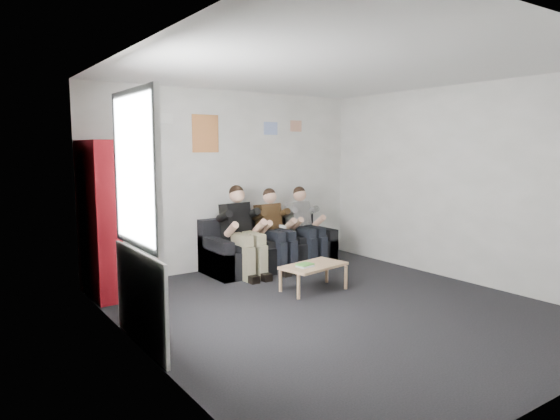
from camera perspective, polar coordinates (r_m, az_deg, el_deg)
name	(u,v)px	position (r m, az deg, el deg)	size (l,w,h in m)	color
room_shell	(338,192)	(5.63, 6.62, 2.06)	(5.00, 5.00, 5.00)	black
sofa	(269,249)	(7.73, -1.30, -4.52)	(2.04, 0.84, 0.79)	black
bookshelf	(100,220)	(6.49, -19.86, -1.04)	(0.29, 0.87, 1.94)	maroon
coffee_table	(314,268)	(6.51, 3.86, -6.58)	(0.86, 0.47, 0.34)	tan
game_cases	(305,265)	(6.38, 2.87, -6.33)	(0.22, 0.18, 0.03)	silver
person_left	(243,232)	(7.20, -4.24, -2.50)	(0.41, 0.88, 1.30)	black
person_middle	(276,230)	(7.51, -0.50, -2.29)	(0.38, 0.80, 1.23)	#442D16
person_right	(306,226)	(7.84, 2.94, -1.89)	(0.38, 0.81, 1.24)	white
radiator	(148,308)	(4.91, -14.84, -10.80)	(0.10, 0.64, 0.60)	white
window	(138,238)	(4.72, -15.94, -3.05)	(0.05, 1.30, 2.36)	white
poster_large	(205,134)	(7.47, -8.52, 8.63)	(0.42, 0.01, 0.55)	gold
poster_blue	(271,128)	(8.05, -1.07, 9.30)	(0.25, 0.01, 0.20)	#4576ED
poster_pink	(296,126)	(8.34, 1.83, 9.57)	(0.22, 0.01, 0.18)	#C63D9E
poster_sign	(166,118)	(7.24, -12.89, 10.17)	(0.20, 0.01, 0.14)	white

